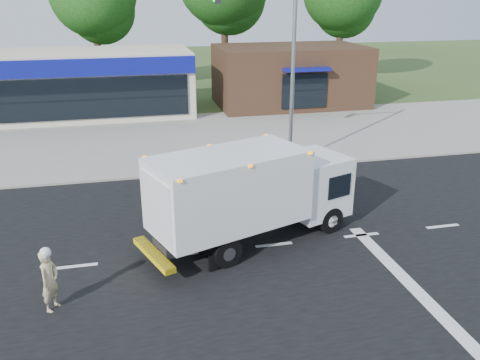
{
  "coord_description": "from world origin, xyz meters",
  "views": [
    {
      "loc": [
        -4.22,
        -13.72,
        7.6
      ],
      "look_at": [
        -0.75,
        1.55,
        1.7
      ],
      "focal_mm": 38.0,
      "sensor_mm": 36.0,
      "label": 1
    }
  ],
  "objects": [
    {
      "name": "road_asphalt",
      "position": [
        0.0,
        0.0,
        0.0
      ],
      "size": [
        60.0,
        14.0,
        0.02
      ],
      "primitive_type": "cube",
      "color": "black",
      "rests_on": "ground"
    },
    {
      "name": "traffic_signal_pole",
      "position": [
        2.35,
        7.6,
        4.92
      ],
      "size": [
        3.51,
        0.25,
        8.0
      ],
      "color": "gray",
      "rests_on": "ground"
    },
    {
      "name": "sidewalk",
      "position": [
        0.0,
        8.2,
        0.06
      ],
      "size": [
        60.0,
        2.4,
        0.12
      ],
      "primitive_type": "cube",
      "color": "gray",
      "rests_on": "ground"
    },
    {
      "name": "lane_markings",
      "position": [
        1.35,
        -1.35,
        0.02
      ],
      "size": [
        55.2,
        7.0,
        0.01
      ],
      "color": "silver",
      "rests_on": "road_asphalt"
    },
    {
      "name": "emergency_worker",
      "position": [
        -6.42,
        -2.03,
        0.86
      ],
      "size": [
        0.62,
        0.71,
        1.74
      ],
      "rotation": [
        0.0,
        0.0,
        1.1
      ],
      "color": "tan",
      "rests_on": "ground"
    },
    {
      "name": "brown_storefront",
      "position": [
        7.0,
        19.98,
        2.0
      ],
      "size": [
        10.0,
        6.7,
        4.0
      ],
      "color": "#382316",
      "rests_on": "ground"
    },
    {
      "name": "parking_apron",
      "position": [
        0.0,
        14.0,
        0.01
      ],
      "size": [
        60.0,
        9.0,
        0.02
      ],
      "primitive_type": "cube",
      "color": "gray",
      "rests_on": "ground"
    },
    {
      "name": "retail_strip_mall",
      "position": [
        -9.0,
        19.93,
        2.01
      ],
      "size": [
        18.0,
        6.2,
        4.0
      ],
      "color": "beige",
      "rests_on": "ground"
    },
    {
      "name": "ground",
      "position": [
        0.0,
        0.0,
        0.0
      ],
      "size": [
        120.0,
        120.0,
        0.0
      ],
      "primitive_type": "plane",
      "color": "#385123",
      "rests_on": "ground"
    },
    {
      "name": "ems_box_truck",
      "position": [
        -0.69,
        0.41,
        1.78
      ],
      "size": [
        7.27,
        4.39,
        3.08
      ],
      "rotation": [
        0.0,
        0.0,
        0.35
      ],
      "color": "black",
      "rests_on": "ground"
    }
  ]
}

